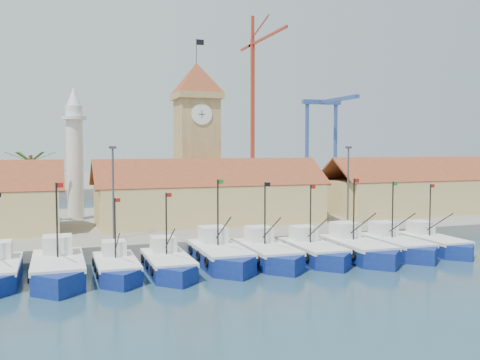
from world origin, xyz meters
name	(u,v)px	position (x,y,z in m)	size (l,w,h in m)	color
ground	(275,271)	(0.00, 0.00, 0.00)	(400.00, 400.00, 0.00)	#1D3B4D
quay	(201,224)	(0.00, 24.00, 0.75)	(140.00, 32.00, 1.50)	gray
terminal	(122,181)	(0.00, 110.00, 1.00)	(240.00, 80.00, 2.00)	gray
boat_1	(58,271)	(-17.24, 2.41, 0.84)	(3.90, 10.68, 8.08)	navy
boat_2	(117,269)	(-12.78, 2.18, 0.69)	(3.23, 8.83, 6.68)	navy
boat_3	(169,266)	(-8.63, 1.88, 0.73)	(3.39, 9.29, 7.03)	navy
boat_4	(221,257)	(-3.70, 3.30, 0.83)	(3.87, 10.59, 8.02)	navy
boat_5	(269,255)	(0.61, 2.84, 0.79)	(3.71, 10.16, 7.69)	navy
boat_6	(315,253)	(5.04, 2.58, 0.76)	(3.54, 9.71, 7.35)	navy
boat_7	(359,250)	(9.34, 2.03, 0.82)	(3.82, 10.46, 7.91)	navy
boat_8	(398,247)	(13.84, 2.35, 0.77)	(3.61, 9.89, 7.48)	navy
boat_9	(435,245)	(18.31, 2.45, 0.74)	(3.43, 9.41, 7.12)	navy
hall_center	(210,201)	(0.00, 20.00, 3.99)	(27.04, 10.13, 7.61)	#D9B577
hall_right	(432,194)	(32.00, 20.00, 3.99)	(31.20, 10.13, 7.61)	#D9B577
clock_tower	(197,135)	(0.00, 26.00, 11.96)	(5.80, 5.80, 22.70)	tan
minaret	(75,153)	(-15.00, 28.00, 9.73)	(3.00, 3.00, 16.30)	silver
palm_tree	(31,183)	(-20.00, 26.00, 6.25)	(5.60, 5.03, 8.39)	brown
lamp_posts	(235,185)	(0.50, 12.00, 6.48)	(80.70, 0.25, 9.03)	#3F3F44
crane_red_right	(254,87)	(37.02, 103.49, 27.64)	(1.00, 34.17, 46.00)	#A92D1A
gantry	(327,116)	(62.00, 106.65, 20.04)	(13.00, 22.00, 23.20)	#304A95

